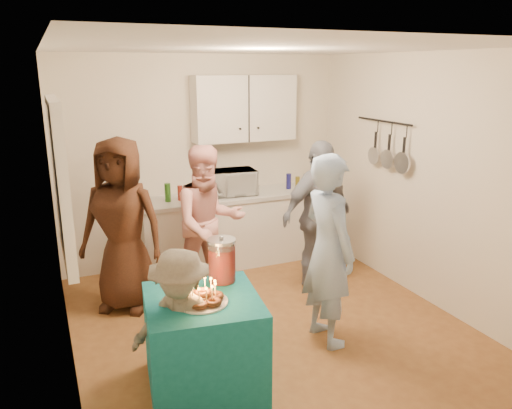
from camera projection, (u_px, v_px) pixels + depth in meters
name	position (u px, v px, depth m)	size (l,w,h in m)	color
floor	(270.00, 327.00, 4.86)	(4.00, 4.00, 0.00)	brown
ceiling	(273.00, 48.00, 4.17)	(4.00, 4.00, 0.00)	white
back_wall	(203.00, 161.00, 6.28)	(3.60, 3.60, 0.00)	silver
left_wall	(59.00, 222.00, 3.81)	(4.00, 4.00, 0.00)	silver
right_wall	(427.00, 180.00, 5.21)	(4.00, 4.00, 0.00)	silver
window_night	(58.00, 182.00, 4.02)	(0.04, 1.00, 1.20)	black
counter	(228.00, 231.00, 6.32)	(2.20, 0.58, 0.86)	white
countertop	(227.00, 197.00, 6.20)	(2.24, 0.62, 0.05)	beige
upper_cabinet	(244.00, 108.00, 6.16)	(1.30, 0.30, 0.80)	white
pot_rack	(381.00, 143.00, 5.72)	(0.12, 1.00, 0.60)	black
microwave	(233.00, 182.00, 6.18)	(0.56, 0.38, 0.31)	white
party_table	(204.00, 343.00, 3.87)	(0.85, 0.85, 0.76)	#116670
donut_cake	(202.00, 292.00, 3.67)	(0.38, 0.38, 0.18)	#381C0C
punch_jar	(222.00, 261.00, 4.02)	(0.22, 0.22, 0.34)	red
man_birthday	(328.00, 250.00, 4.43)	(0.64, 0.42, 1.75)	#9CB9E3
woman_back_left	(122.00, 225.00, 5.05)	(0.88, 0.57, 1.80)	brown
woman_back_center	(209.00, 223.00, 5.31)	(0.81, 0.63, 1.67)	#E07577
woman_back_right	(317.00, 215.00, 5.59)	(0.99, 0.41, 1.68)	#0F1733
child_near_left	(182.00, 329.00, 3.62)	(0.79, 0.45, 1.22)	#61594E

